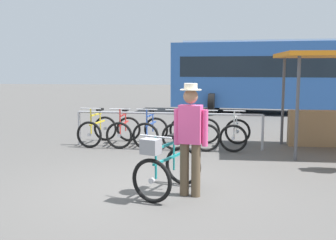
# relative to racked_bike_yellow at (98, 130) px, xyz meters

# --- Properties ---
(ground_plane) EXTENTS (80.00, 80.00, 0.00)m
(ground_plane) POSITION_rel_racked_bike_yellow_xyz_m (1.98, -3.63, -0.37)
(ground_plane) COLOR #514F4C
(bike_rack_rail) EXTENTS (4.61, 0.22, 0.88)m
(bike_rack_rail) POSITION_rel_racked_bike_yellow_xyz_m (1.85, -0.24, 0.33)
(bike_rack_rail) COLOR #99999E
(bike_rack_rail) RESTS_ON ground
(racked_bike_yellow) EXTENTS (0.78, 1.17, 0.97)m
(racked_bike_yellow) POSITION_rel_racked_bike_yellow_xyz_m (0.00, 0.00, 0.00)
(racked_bike_yellow) COLOR black
(racked_bike_yellow) RESTS_ON ground
(racked_bike_red) EXTENTS (0.67, 1.09, 0.97)m
(racked_bike_red) POSITION_rel_racked_bike_yellow_xyz_m (0.70, -0.02, 0.00)
(racked_bike_red) COLOR black
(racked_bike_red) RESTS_ON ground
(racked_bike_blue) EXTENTS (0.77, 1.16, 0.97)m
(racked_bike_blue) POSITION_rel_racked_bike_yellow_xyz_m (1.40, -0.05, 0.00)
(racked_bike_blue) COLOR black
(racked_bike_blue) RESTS_ON ground
(racked_bike_black) EXTENTS (0.73, 1.13, 0.97)m
(racked_bike_black) POSITION_rel_racked_bike_yellow_xyz_m (2.10, -0.07, 0.00)
(racked_bike_black) COLOR black
(racked_bike_black) RESTS_ON ground
(racked_bike_teal) EXTENTS (0.66, 1.11, 0.97)m
(racked_bike_teal) POSITION_rel_racked_bike_yellow_xyz_m (2.80, -0.10, 0.00)
(racked_bike_teal) COLOR black
(racked_bike_teal) RESTS_ON ground
(racked_bike_white) EXTENTS (0.82, 1.20, 0.98)m
(racked_bike_white) POSITION_rel_racked_bike_yellow_xyz_m (3.50, -0.12, 0.00)
(racked_bike_white) COLOR black
(racked_bike_white) RESTS_ON ground
(featured_bicycle) EXTENTS (1.01, 1.26, 0.97)m
(featured_bicycle) POSITION_rel_racked_bike_yellow_xyz_m (2.24, -3.89, 0.08)
(featured_bicycle) COLOR black
(featured_bicycle) RESTS_ON ground
(person_with_featured_bike) EXTENTS (0.52, 0.32, 1.72)m
(person_with_featured_bike) POSITION_rel_racked_bike_yellow_xyz_m (2.62, -3.89, 0.58)
(person_with_featured_bike) COLOR brown
(person_with_featured_bike) RESTS_ON ground
(bus_distant) EXTENTS (10.19, 4.03, 3.08)m
(bus_distant) POSITION_rel_racked_bike_yellow_xyz_m (6.23, 7.72, 1.37)
(bus_distant) COLOR #3366B7
(bus_distant) RESTS_ON ground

